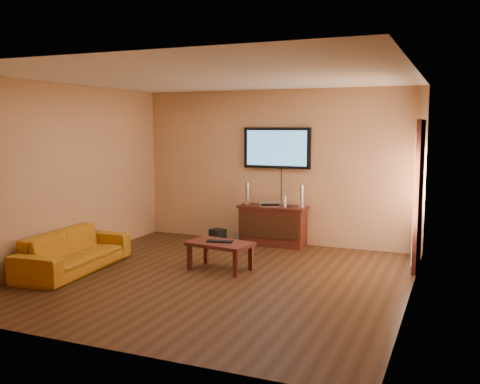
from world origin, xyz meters
The scene contains 14 objects.
ground_plane centered at (0.00, 0.00, 0.00)m, with size 5.00×5.00×0.00m, color black.
room_walls centered at (0.00, 0.62, 1.69)m, with size 5.00×5.00×5.00m.
french_door centered at (2.46, 1.70, 1.05)m, with size 0.07×1.02×2.22m.
media_console centered at (0.02, 2.26, 0.35)m, with size 1.19×0.46×0.69m.
television centered at (0.02, 2.45, 1.69)m, with size 1.21×0.08×0.72m.
coffee_table centered at (-0.15, 0.43, 0.35)m, with size 0.97×0.67×0.41m.
sofa centered at (-2.09, -0.38, 0.38)m, with size 1.92×0.56×0.75m, color #B16E13.
speaker_left centered at (-0.47, 2.29, 0.86)m, with size 0.10×0.10×0.38m.
speaker_right centered at (0.53, 2.29, 0.87)m, with size 0.11×0.11×0.38m.
av_receiver centered at (-0.01, 2.22, 0.73)m, with size 0.36×0.26×0.08m, color silver.
game_console centered at (0.25, 2.25, 0.79)m, with size 0.04×0.14×0.19m, color white.
subwoofer centered at (-0.97, 2.12, 0.12)m, with size 0.23×0.23×0.23m, color black.
bottle centered at (-0.55, 2.01, 0.10)m, with size 0.07×0.07×0.22m.
keyboard centered at (-0.15, 0.44, 0.42)m, with size 0.40×0.21×0.02m.
Camera 1 is at (3.01, -6.42, 2.06)m, focal length 40.00 mm.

